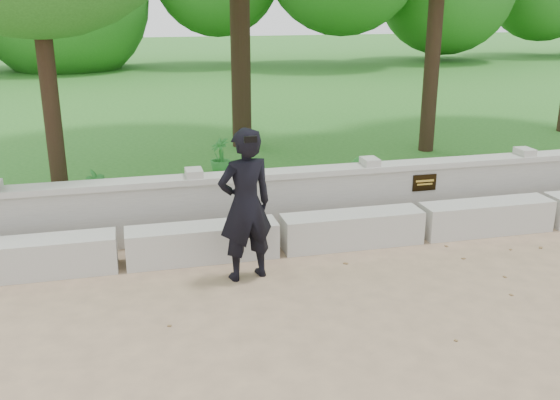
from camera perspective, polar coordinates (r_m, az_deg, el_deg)
The scene contains 8 objects.
ground at distance 7.35m, azimuth 19.22°, elevation -8.59°, with size 80.00×80.00×0.00m, color tan.
lawn at distance 20.03m, azimuth -2.82°, elevation 9.23°, with size 40.00×22.00×0.25m, color #296B21.
concrete_bench at distance 8.77m, azimuth 12.76°, elevation -2.06°, with size 11.90×0.45×0.45m.
parapet_wall at distance 9.29m, azimuth 10.97°, elevation 0.76°, with size 12.50×0.35×0.90m.
man_main at distance 7.15m, azimuth -3.18°, elevation -0.46°, with size 0.74×0.67×1.81m.
shrub_a at distance 9.12m, azimuth -16.32°, elevation 0.70°, with size 0.33×0.23×0.63m, color #297B2D.
shrub_b at distance 9.74m, azimuth 7.25°, elevation 2.16°, with size 0.31×0.25×0.56m, color #297B2D.
shrub_d at distance 10.75m, azimuth -5.50°, elevation 3.95°, with size 0.36×0.32×0.64m, color #297B2D.
Camera 1 is at (-3.81, -5.43, 3.16)m, focal length 40.00 mm.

